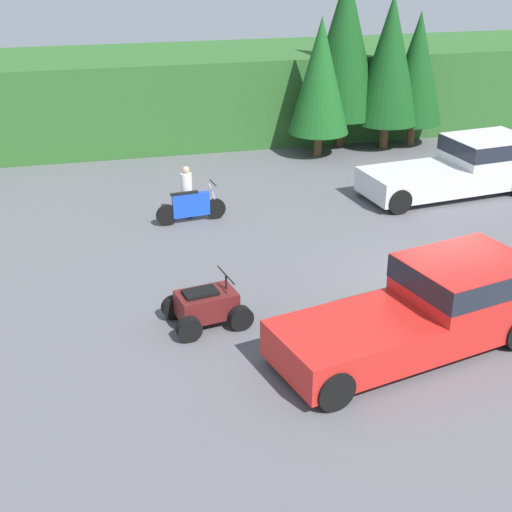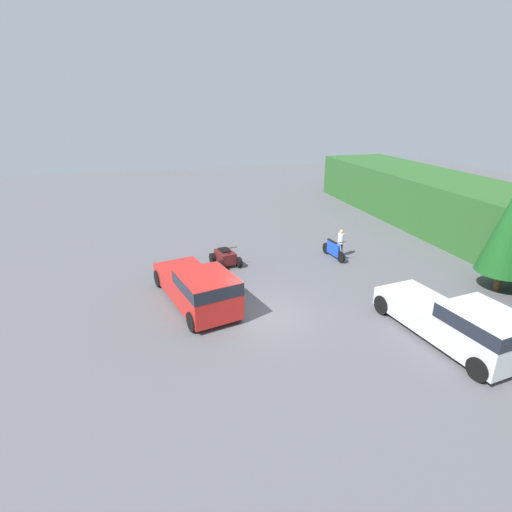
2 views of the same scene
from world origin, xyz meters
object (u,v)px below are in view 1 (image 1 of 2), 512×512
pickup_truck_second (463,165)px  quad_atv (207,306)px  rider_person (187,190)px  pickup_truck_red (430,306)px  dirt_bike (191,207)px

pickup_truck_second → quad_atv: pickup_truck_second is taller
rider_person → pickup_truck_second: bearing=-25.6°
pickup_truck_red → pickup_truck_second: size_ratio=1.01×
pickup_truck_second → dirt_bike: bearing=175.8°
dirt_bike → rider_person: bearing=90.4°
pickup_truck_second → rider_person: bearing=173.1°
pickup_truck_second → quad_atv: size_ratio=3.02×
pickup_truck_red → quad_atv: size_ratio=3.05×
pickup_truck_red → pickup_truck_second: same height
dirt_bike → quad_atv: size_ratio=1.10×
dirt_bike → rider_person: 0.61m
dirt_bike → pickup_truck_second: bearing=-4.1°
pickup_truck_second → rider_person: size_ratio=3.63×
pickup_truck_red → dirt_bike: (-3.84, 8.31, -0.49)m
dirt_bike → quad_atv: bearing=-102.8°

